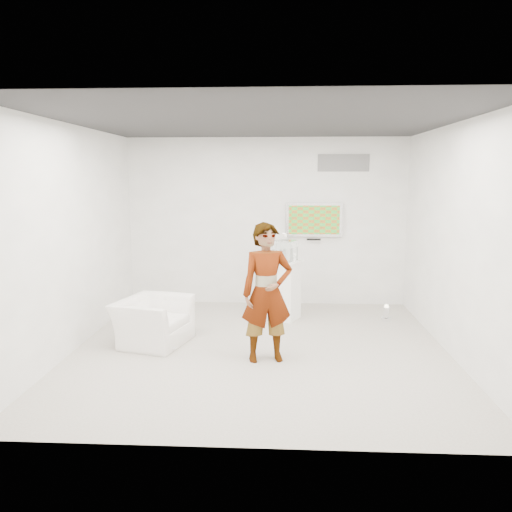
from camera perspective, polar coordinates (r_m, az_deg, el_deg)
name	(u,v)px	position (r m, az deg, el deg)	size (l,w,h in m)	color
room	(260,239)	(6.54, 0.52, 1.90)	(5.01, 5.01, 3.00)	#BCB7AC
tv	(314,220)	(8.98, 6.64, 4.14)	(1.00, 0.08, 0.60)	silver
logo_decal	(343,163)	(9.03, 9.97, 10.45)	(0.90, 0.02, 0.30)	slate
person	(267,293)	(6.26, 1.26, -4.21)	(0.64, 0.42, 1.76)	white
armchair	(153,321)	(7.16, -11.68, -7.32)	(0.98, 0.86, 0.64)	white
pedestal	(284,290)	(8.17, 3.25, -3.88)	(0.47, 0.47, 0.97)	white
floor_uplight	(386,313)	(8.41, 14.66, -6.31)	(0.16, 0.16, 0.25)	white
vitrine	(285,251)	(8.05, 3.29, 0.62)	(0.33, 0.33, 0.33)	white
console	(285,254)	(8.06, 3.29, 0.19)	(0.05, 0.15, 0.20)	white
wii_remote	(284,235)	(6.33, 3.25, 2.40)	(0.04, 0.15, 0.04)	white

